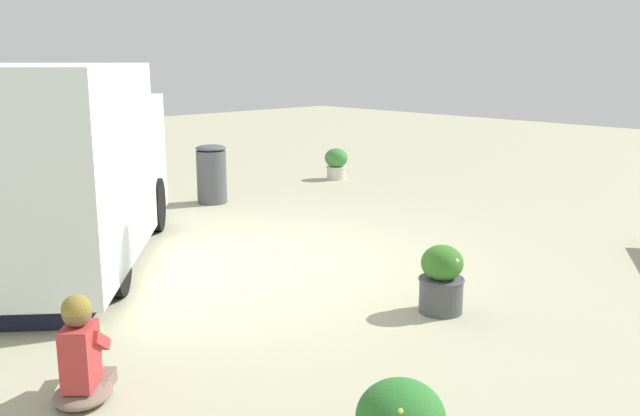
% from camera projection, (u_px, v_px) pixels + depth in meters
% --- Properties ---
extents(ground_plane, '(40.00, 40.00, 0.00)m').
position_uv_depth(ground_plane, '(282.00, 260.00, 9.10)').
color(ground_plane, '#B0AC8D').
extents(food_truck, '(5.24, 4.86, 2.51)m').
position_uv_depth(food_truck, '(50.00, 171.00, 8.67)').
color(food_truck, white).
rests_on(food_truck, ground_plane).
extents(person_customer, '(0.74, 0.71, 0.87)m').
position_uv_depth(person_customer, '(82.00, 358.00, 5.36)').
color(person_customer, '#7B6255').
rests_on(person_customer, ground_plane).
extents(planter_flowering_far, '(0.49, 0.49, 0.66)m').
position_uv_depth(planter_flowering_far, '(336.00, 162.00, 15.00)').
color(planter_flowering_far, beige).
rests_on(planter_flowering_far, ground_plane).
extents(planter_flowering_side, '(0.48, 0.48, 0.72)m').
position_uv_depth(planter_flowering_side, '(442.00, 279.00, 7.21)').
color(planter_flowering_side, '#484C4E').
rests_on(planter_flowering_side, ground_plane).
extents(trash_bin, '(0.54, 0.54, 1.05)m').
position_uv_depth(trash_bin, '(212.00, 174.00, 12.54)').
color(trash_bin, '#4F4F53').
rests_on(trash_bin, ground_plane).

